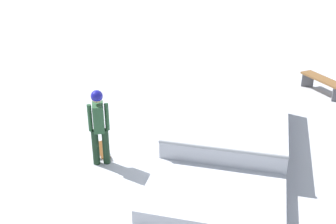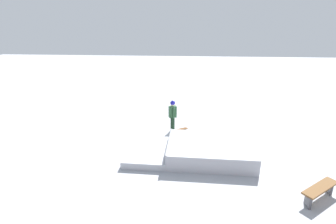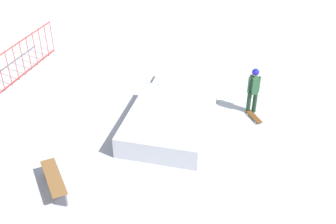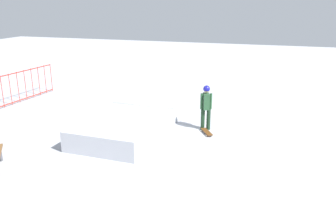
# 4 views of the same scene
# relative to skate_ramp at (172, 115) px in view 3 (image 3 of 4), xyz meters

# --- Properties ---
(ground_plane) EXTENTS (60.00, 60.00, 0.00)m
(ground_plane) POSITION_rel_skate_ramp_xyz_m (-0.12, -0.53, -0.32)
(ground_plane) COLOR #A8AAB2
(skate_ramp) EXTENTS (5.48, 2.76, 0.74)m
(skate_ramp) POSITION_rel_skate_ramp_xyz_m (0.00, 0.00, 0.00)
(skate_ramp) COLOR #B0B3BB
(skate_ramp) RESTS_ON ground
(skater) EXTENTS (0.43, 0.42, 1.73)m
(skater) POSITION_rel_skate_ramp_xyz_m (1.29, -2.63, 0.69)
(skater) COLOR black
(skater) RESTS_ON ground
(skateboard) EXTENTS (0.79, 0.59, 0.09)m
(skateboard) POSITION_rel_skate_ramp_xyz_m (0.87, -2.77, -0.24)
(skateboard) COLOR #593314
(skateboard) RESTS_ON ground
(park_bench) EXTENTS (1.51, 1.29, 0.48)m
(park_bench) POSITION_rel_skate_ramp_xyz_m (-3.89, 2.51, 0.04)
(park_bench) COLOR brown
(park_bench) RESTS_ON ground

